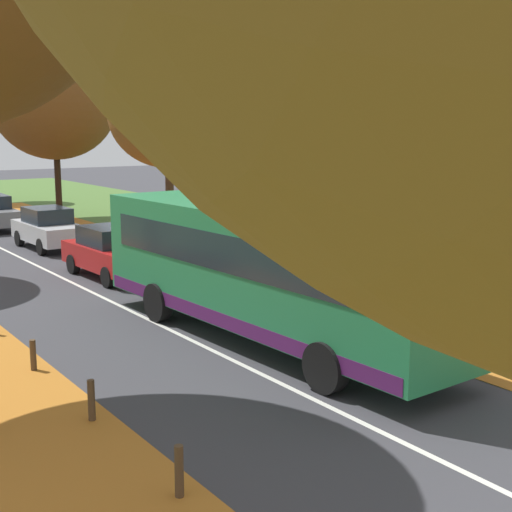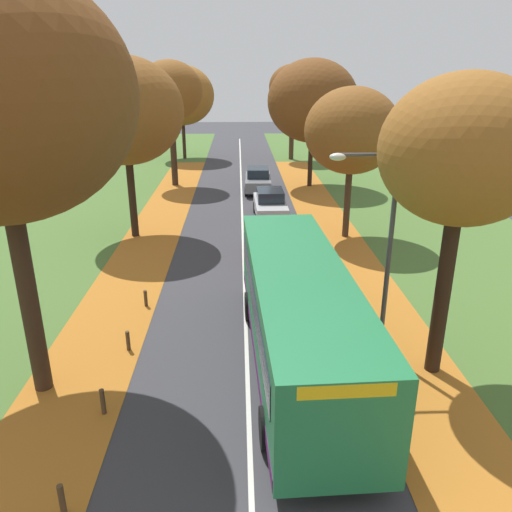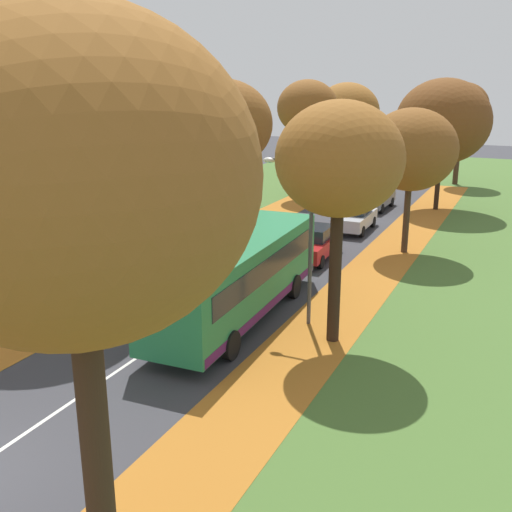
{
  "view_description": "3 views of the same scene",
  "coord_description": "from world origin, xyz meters",
  "px_view_note": "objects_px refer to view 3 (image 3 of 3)",
  "views": [
    {
      "loc": [
        -7.68,
        -1.66,
        4.74
      ],
      "look_at": [
        1.33,
        11.21,
        1.9
      ],
      "focal_mm": 50.0,
      "sensor_mm": 36.0,
      "label": 1
    },
    {
      "loc": [
        -0.17,
        -1.38,
        8.0
      ],
      "look_at": [
        0.39,
        14.85,
        1.87
      ],
      "focal_mm": 35.0,
      "sensor_mm": 36.0,
      "label": 2
    },
    {
      "loc": [
        10.83,
        -7.59,
        8.54
      ],
      "look_at": [
        1.36,
        12.64,
        1.94
      ],
      "focal_mm": 42.0,
      "sensor_mm": 36.0,
      "label": 3
    }
  ],
  "objects_px": {
    "tree_left_far": "(307,108)",
    "car_silver_following": "(355,217)",
    "tree_left_distant": "(347,112)",
    "bus": "(238,275)",
    "tree_left_near": "(61,111)",
    "tree_right_mid": "(411,150)",
    "tree_right_nearest": "(72,179)",
    "bollard_fourth": "(95,306)",
    "tree_left_mid": "(224,124)",
    "tree_right_near": "(339,161)",
    "tree_right_distant": "(462,107)",
    "streetlamp_right": "(302,223)",
    "car_red_lead": "(314,243)",
    "bollard_fifth": "(142,284)",
    "tree_right_far": "(443,122)",
    "car_grey_third_in_line": "(376,197)",
    "bollard_third": "(36,335)",
    "bollard_sixth": "(180,265)"
  },
  "relations": [
    {
      "from": "tree_left_near",
      "to": "car_grey_third_in_line",
      "type": "xyz_separation_m",
      "value": [
        6.6,
        22.42,
        -6.61
      ]
    },
    {
      "from": "streetlamp_right",
      "to": "car_red_lead",
      "type": "xyz_separation_m",
      "value": [
        -2.29,
        7.81,
        -2.92
      ]
    },
    {
      "from": "tree_left_near",
      "to": "car_silver_following",
      "type": "bearing_deg",
      "value": 66.02
    },
    {
      "from": "bus",
      "to": "car_red_lead",
      "type": "distance_m",
      "value": 8.46
    },
    {
      "from": "tree_left_far",
      "to": "tree_right_distant",
      "type": "distance_m",
      "value": 14.31
    },
    {
      "from": "car_red_lead",
      "to": "car_grey_third_in_line",
      "type": "distance_m",
      "value": 13.15
    },
    {
      "from": "tree_right_distant",
      "to": "streetlamp_right",
      "type": "height_order",
      "value": "tree_right_distant"
    },
    {
      "from": "bus",
      "to": "tree_left_far",
      "type": "bearing_deg",
      "value": 104.71
    },
    {
      "from": "bus",
      "to": "car_red_lead",
      "type": "height_order",
      "value": "bus"
    },
    {
      "from": "tree_right_distant",
      "to": "bollard_fourth",
      "type": "relative_size",
      "value": 11.96
    },
    {
      "from": "car_red_lead",
      "to": "tree_left_near",
      "type": "bearing_deg",
      "value": -126.39
    },
    {
      "from": "tree_right_far",
      "to": "car_silver_following",
      "type": "bearing_deg",
      "value": -112.35
    },
    {
      "from": "car_silver_following",
      "to": "bus",
      "type": "bearing_deg",
      "value": -90.54
    },
    {
      "from": "tree_left_mid",
      "to": "car_silver_following",
      "type": "distance_m",
      "value": 9.29
    },
    {
      "from": "tree_left_far",
      "to": "tree_right_nearest",
      "type": "relative_size",
      "value": 0.89
    },
    {
      "from": "tree_left_near",
      "to": "tree_right_mid",
      "type": "relative_size",
      "value": 1.41
    },
    {
      "from": "tree_left_near",
      "to": "tree_right_nearest",
      "type": "distance_m",
      "value": 15.43
    },
    {
      "from": "tree_left_far",
      "to": "tree_left_distant",
      "type": "relative_size",
      "value": 1.03
    },
    {
      "from": "bollard_third",
      "to": "tree_right_near",
      "type": "bearing_deg",
      "value": 27.61
    },
    {
      "from": "tree_left_near",
      "to": "tree_right_distant",
      "type": "distance_m",
      "value": 36.75
    },
    {
      "from": "tree_right_distant",
      "to": "bollard_fifth",
      "type": "xyz_separation_m",
      "value": [
        -8.31,
        -33.48,
        -6.09
      ]
    },
    {
      "from": "tree_left_mid",
      "to": "tree_right_nearest",
      "type": "xyz_separation_m",
      "value": [
        10.52,
        -24.18,
        1.12
      ]
    },
    {
      "from": "tree_left_mid",
      "to": "tree_right_near",
      "type": "relative_size",
      "value": 1.08
    },
    {
      "from": "bollard_fourth",
      "to": "tree_left_mid",
      "type": "bearing_deg",
      "value": 97.68
    },
    {
      "from": "tree_right_mid",
      "to": "tree_left_far",
      "type": "bearing_deg",
      "value": 129.28
    },
    {
      "from": "tree_right_distant",
      "to": "bollard_third",
      "type": "height_order",
      "value": "tree_right_distant"
    },
    {
      "from": "tree_left_mid",
      "to": "tree_right_nearest",
      "type": "height_order",
      "value": "tree_right_nearest"
    },
    {
      "from": "tree_left_distant",
      "to": "tree_right_nearest",
      "type": "xyz_separation_m",
      "value": [
        10.29,
        -47.34,
        1.54
      ]
    },
    {
      "from": "tree_left_distant",
      "to": "car_grey_third_in_line",
      "type": "xyz_separation_m",
      "value": [
        6.38,
        -13.63,
        -4.87
      ]
    },
    {
      "from": "car_silver_following",
      "to": "streetlamp_right",
      "type": "bearing_deg",
      "value": -81.72
    },
    {
      "from": "bus",
      "to": "bollard_fourth",
      "type": "bearing_deg",
      "value": -158.07
    },
    {
      "from": "bollard_third",
      "to": "tree_left_far",
      "type": "bearing_deg",
      "value": 92.43
    },
    {
      "from": "tree_right_distant",
      "to": "bollard_fourth",
      "type": "distance_m",
      "value": 37.88
    },
    {
      "from": "tree_right_nearest",
      "to": "bollard_fourth",
      "type": "distance_m",
      "value": 14.98
    },
    {
      "from": "bollard_third",
      "to": "car_grey_third_in_line",
      "type": "height_order",
      "value": "car_grey_third_in_line"
    },
    {
      "from": "bollard_fifth",
      "to": "streetlamp_right",
      "type": "xyz_separation_m",
      "value": [
        7.24,
        -0.36,
        3.42
      ]
    },
    {
      "from": "tree_left_mid",
      "to": "tree_left_distant",
      "type": "distance_m",
      "value": 23.17
    },
    {
      "from": "tree_right_mid",
      "to": "bollard_fourth",
      "type": "relative_size",
      "value": 10.37
    },
    {
      "from": "streetlamp_right",
      "to": "car_silver_following",
      "type": "height_order",
      "value": "streetlamp_right"
    },
    {
      "from": "tree_right_far",
      "to": "tree_left_near",
      "type": "bearing_deg",
      "value": -113.43
    },
    {
      "from": "tree_left_mid",
      "to": "bollard_third",
      "type": "relative_size",
      "value": 12.01
    },
    {
      "from": "tree_left_mid",
      "to": "tree_right_nearest",
      "type": "distance_m",
      "value": 26.4
    },
    {
      "from": "tree_left_far",
      "to": "car_silver_following",
      "type": "height_order",
      "value": "tree_left_far"
    },
    {
      "from": "tree_right_mid",
      "to": "streetlamp_right",
      "type": "bearing_deg",
      "value": -97.89
    },
    {
      "from": "tree_right_distant",
      "to": "bollard_sixth",
      "type": "xyz_separation_m",
      "value": [
        -8.29,
        -30.5,
        -6.1
      ]
    },
    {
      "from": "bollard_third",
      "to": "bollard_fourth",
      "type": "height_order",
      "value": "bollard_third"
    },
    {
      "from": "tree_left_near",
      "to": "tree_right_mid",
      "type": "height_order",
      "value": "tree_left_near"
    },
    {
      "from": "tree_right_nearest",
      "to": "bollard_fourth",
      "type": "relative_size",
      "value": 13.79
    },
    {
      "from": "tree_left_distant",
      "to": "streetlamp_right",
      "type": "distance_m",
      "value": 35.77
    },
    {
      "from": "streetlamp_right",
      "to": "bus",
      "type": "bearing_deg",
      "value": -164.9
    }
  ]
}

